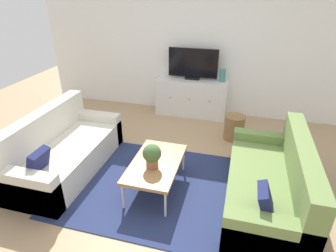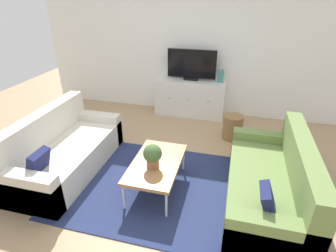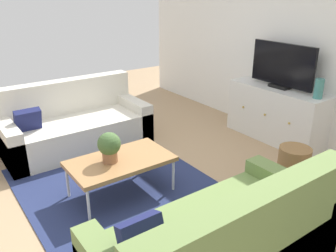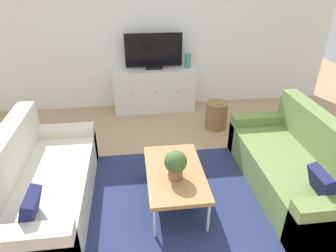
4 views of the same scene
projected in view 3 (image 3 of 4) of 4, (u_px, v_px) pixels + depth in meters
name	position (u px, v px, depth m)	size (l,w,h in m)	color
ground_plane	(136.00, 188.00, 3.78)	(10.00, 10.00, 0.00)	tan
wall_back	(298.00, 41.00, 4.65)	(6.40, 0.12, 2.70)	white
area_rug	(124.00, 192.00, 3.70)	(2.50, 1.90, 0.01)	navy
couch_left_side	(74.00, 126.00, 4.71)	(0.87, 1.87, 0.86)	beige
couch_right_side	(225.00, 247.00, 2.53)	(0.87, 1.87, 0.86)	olive
coffee_table	(120.00, 162.00, 3.55)	(0.60, 1.03, 0.40)	#A37547
potted_plant	(109.00, 146.00, 3.42)	(0.23, 0.23, 0.31)	#936042
tv_console	(275.00, 114.00, 4.87)	(1.40, 0.47, 0.75)	silver
flat_screen_tv	(282.00, 66.00, 4.63)	(0.96, 0.16, 0.59)	black
glass_vase	(319.00, 89.00, 4.25)	(0.11, 0.11, 0.24)	teal
wicker_basket	(293.00, 166.00, 3.80)	(0.34, 0.34, 0.43)	olive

